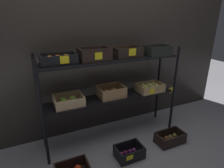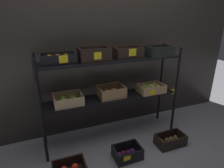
% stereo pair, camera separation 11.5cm
% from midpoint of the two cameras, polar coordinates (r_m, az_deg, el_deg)
% --- Properties ---
extents(ground_plane, '(10.00, 10.00, 0.00)m').
position_cam_midpoint_polar(ground_plane, '(2.55, 1.34, -15.40)').
color(ground_plane, gray).
extents(storefront_wall, '(4.02, 0.12, 2.35)m').
position_cam_midpoint_polar(storefront_wall, '(2.42, -1.81, 12.84)').
color(storefront_wall, '#2D2823').
rests_on(storefront_wall, ground_plane).
extents(display_rack, '(1.74, 0.35, 1.16)m').
position_cam_midpoint_polar(display_rack, '(2.17, 1.54, 2.14)').
color(display_rack, black).
rests_on(display_rack, ground_plane).
extents(crate_ground_plum, '(0.30, 0.22, 0.14)m').
position_cam_midpoint_polar(crate_ground_plum, '(2.23, 6.20, -20.19)').
color(crate_ground_plum, black).
rests_on(crate_ground_plum, ground_plane).
extents(crate_ground_kiwi, '(0.35, 0.20, 0.13)m').
position_cam_midpoint_polar(crate_ground_kiwi, '(2.51, 18.45, -15.97)').
color(crate_ground_kiwi, black).
rests_on(crate_ground_kiwi, ground_plane).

